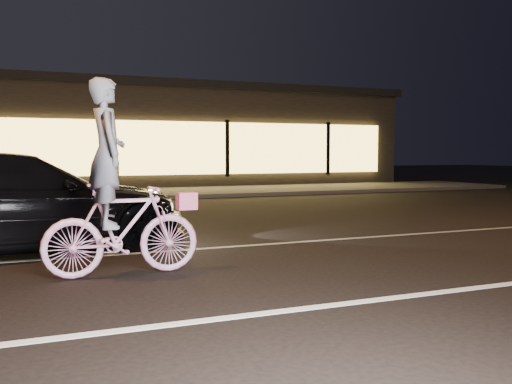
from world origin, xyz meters
name	(u,v)px	position (x,y,z in m)	size (l,w,h in m)	color
ground	(298,271)	(0.00, 0.00, 0.00)	(90.00, 90.00, 0.00)	black
lane_stripe_near	(369,301)	(0.00, -1.50, 0.00)	(60.00, 0.12, 0.01)	silver
lane_stripe_far	(238,246)	(0.00, 2.00, 0.00)	(60.00, 0.10, 0.01)	gray
sidewalk	(118,194)	(0.00, 13.00, 0.06)	(30.00, 4.00, 0.12)	#383533
storefront	(94,136)	(0.00, 18.97, 2.15)	(25.40, 8.42, 4.20)	black
cyclist	(118,207)	(-2.04, 0.59, 0.81)	(1.82, 0.63, 2.29)	#E2459F
sedan	(13,203)	(-3.17, 2.71, 0.72)	(5.29, 2.94, 1.45)	black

